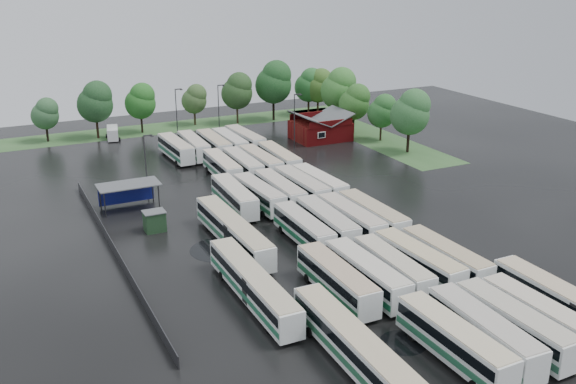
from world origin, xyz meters
name	(u,v)px	position (x,y,z in m)	size (l,w,h in m)	color
ground	(317,244)	(0.00, 0.00, 0.00)	(160.00, 160.00, 0.00)	black
brick_building	(320,130)	(24.00, 42.77, 1.87)	(10.07, 8.60, 5.39)	maroon
wash_shed	(128,187)	(-17.20, 22.02, 2.99)	(8.20, 4.20, 3.58)	#2D2D30
utility_hut	(155,221)	(-16.20, 12.60, 1.32)	(2.70, 2.20, 2.62)	#18351B
grass_strip_north	(175,127)	(2.00, 64.80, 0.01)	(80.00, 10.00, 0.01)	#345C2B
grass_strip_east	(365,134)	(34.00, 42.80, 0.01)	(10.00, 50.00, 0.01)	#345C2B
west_fence	(114,249)	(-22.20, 8.00, 0.60)	(0.10, 50.00, 1.20)	#2D2D30
bus_r0c1	(454,341)	(-1.27, -25.85, 1.90)	(2.81, 12.46, 3.46)	silver
bus_r0c2	(483,331)	(1.92, -25.82, 1.91)	(3.14, 12.60, 3.48)	silver
bus_r0c3	(514,324)	(5.18, -26.01, 1.90)	(2.84, 12.44, 3.45)	silver
bus_r0c4	(538,316)	(8.26, -25.86, 1.82)	(2.86, 11.97, 3.31)	silver
bus_r1c0	(337,280)	(-4.43, -12.06, 1.91)	(2.78, 12.48, 3.46)	silver
bus_r1c1	(366,274)	(-1.10, -12.27, 1.90)	(2.74, 12.45, 3.46)	silver
bus_r1c2	(392,268)	(2.12, -12.19, 1.82)	(2.78, 11.93, 3.31)	silver
bus_r1c3	(418,261)	(5.40, -12.16, 1.88)	(3.20, 12.41, 3.42)	silver
bus_r1c4	(445,258)	(8.56, -12.68, 1.86)	(2.93, 12.24, 3.39)	silver
bus_r2c1	(304,229)	(-1.26, 1.17, 1.83)	(2.72, 11.97, 3.32)	silver
bus_r2c2	(327,223)	(2.01, 1.41, 1.90)	(3.06, 12.51, 3.46)	silver
bus_r2c3	(351,219)	(5.21, 1.11, 1.89)	(2.73, 12.39, 3.44)	silver
bus_r2c4	(372,216)	(8.24, 0.89, 1.92)	(2.78, 12.55, 3.49)	silver
bus_r3c0	(234,197)	(-4.57, 15.09, 1.88)	(3.07, 12.37, 3.42)	silver
bus_r3c1	(259,194)	(-1.16, 14.61, 1.82)	(3.04, 12.01, 3.32)	silver
bus_r3c2	(280,191)	(1.98, 14.60, 1.87)	(2.70, 12.25, 3.40)	silver
bus_r3c3	(301,187)	(5.38, 14.72, 1.89)	(2.90, 12.41, 3.44)	silver
bus_r3c4	(319,184)	(8.30, 14.82, 1.84)	(3.03, 12.14, 3.35)	silver
bus_r4c1	(222,167)	(-1.20, 28.68, 1.84)	(2.95, 12.10, 3.35)	silver
bus_r4c2	(243,165)	(2.05, 28.19, 1.85)	(2.87, 12.12, 3.36)	silver
bus_r4c3	(260,162)	(5.12, 28.31, 1.86)	(2.69, 12.19, 3.39)	silver
bus_r4c4	(279,159)	(8.52, 28.63, 1.89)	(3.04, 12.45, 3.44)	silver
bus_r5c0	(176,149)	(-4.56, 42.05, 1.86)	(2.98, 12.24, 3.38)	silver
bus_r5c1	(194,146)	(-1.32, 42.26, 1.86)	(2.99, 12.21, 3.38)	silver
bus_r5c2	(214,145)	(2.15, 41.66, 1.86)	(2.79, 12.20, 3.38)	silver
bus_r5c3	(230,143)	(5.16, 41.73, 1.83)	(2.59, 11.94, 3.32)	silver
bus_r5c4	(245,140)	(8.28, 42.33, 1.87)	(3.10, 12.31, 3.40)	silver
artic_bus_west_a	(356,349)	(-9.15, -23.30, 1.89)	(3.02, 18.41, 3.41)	silver
artic_bus_west_b	(233,231)	(-9.13, 3.88, 1.90)	(2.77, 18.52, 3.43)	silver
artic_bus_west_c	(253,285)	(-12.27, -9.26, 1.84)	(2.68, 17.94, 3.33)	silver
artic_bus_east	(575,310)	(11.99, -26.66, 1.88)	(2.59, 18.22, 3.38)	silver
minibus	(113,133)	(-11.51, 60.27, 1.30)	(2.97, 5.67, 2.35)	silver
tree_north_0	(46,113)	(-22.69, 63.98, 5.39)	(5.07, 5.06, 8.38)	black
tree_north_1	(96,101)	(-13.71, 62.23, 7.14)	(6.71, 6.71, 11.11)	black
tree_north_2	(141,101)	(-5.04, 62.84, 6.40)	(6.01, 6.01, 9.95)	black
tree_north_3	(195,99)	(6.50, 64.60, 5.49)	(5.16, 5.16, 8.54)	#342819
tree_north_4	(238,91)	(14.93, 61.93, 6.92)	(6.49, 6.49, 10.75)	#3B2B1A
tree_north_5	(274,82)	(23.10, 61.41, 8.22)	(7.71, 7.71, 12.77)	black
tree_north_6	(310,85)	(32.14, 62.55, 6.71)	(6.29, 6.29, 10.43)	#312213
tree_east_0	(411,112)	(33.81, 28.01, 7.30)	(6.85, 6.85, 11.35)	black
tree_east_1	(383,111)	(34.00, 36.98, 5.73)	(5.38, 5.38, 8.91)	black
tree_east_2	(355,102)	(32.16, 43.73, 6.37)	(5.99, 5.99, 9.92)	black
tree_east_3	(339,88)	(32.93, 51.16, 7.75)	(7.27, 7.27, 12.05)	#342116
tree_east_4	(319,85)	(33.68, 61.10, 6.70)	(6.29, 6.29, 10.42)	#322011
lamp_post_ne	(295,117)	(16.80, 39.26, 5.76)	(1.53, 0.30, 9.92)	#2D2D30
lamp_post_nw	(147,163)	(-13.97, 24.02, 5.47)	(1.45, 0.28, 9.43)	#2D2D30
lamp_post_back_w	(177,111)	(-0.44, 54.19, 5.68)	(1.51, 0.29, 9.78)	#2D2D30
lamp_post_back_e	(219,106)	(8.04, 54.44, 5.70)	(1.51, 0.29, 9.82)	#2D2D30
puddle_0	(403,343)	(-3.36, -21.82, 0.00)	(4.15, 4.15, 0.01)	black
puddle_1	(529,322)	(9.16, -24.16, 0.00)	(2.58, 2.58, 0.01)	black
puddle_2	(220,250)	(-10.90, 3.70, 0.00)	(7.12, 7.12, 0.01)	black
puddle_3	(358,252)	(3.09, -4.02, 0.00)	(3.73, 3.73, 0.01)	black
puddle_4	(545,284)	(16.38, -19.33, 0.00)	(3.57, 3.57, 0.01)	black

